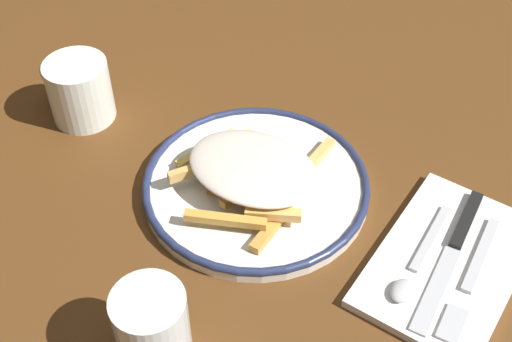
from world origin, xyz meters
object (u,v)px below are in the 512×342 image
Objects in this scene: fork at (471,277)px; fries_heap at (252,171)px; knife at (455,246)px; spoon at (414,269)px; napkin at (448,263)px; coffee_mug at (78,91)px; plate at (256,185)px; water_glass at (152,328)px.

fries_heap is at bearing 1.39° from fork.
fork is at bearing 133.19° from knife.
spoon is (0.06, 0.02, 0.00)m from fork.
fork is at bearing -178.61° from fries_heap.
fork is at bearing -158.05° from spoon.
fork is at bearing 156.77° from napkin.
spoon is (0.03, 0.05, 0.00)m from knife.
spoon is (-0.21, 0.02, -0.02)m from fries_heap.
fries_heap is 0.27m from coffee_mug.
knife is (-0.24, -0.04, -0.03)m from fries_heap.
plate is 2.48× the size of coffee_mug.
coffee_mug is at bearing -2.37° from spoon.
plate is 0.24m from knife.
fries_heap is at bearing 79.36° from plate.
coffee_mug is (0.48, -0.02, 0.03)m from spoon.
spoon is (0.03, 0.03, 0.01)m from napkin.
napkin is at bearing -128.65° from spoon.
fries_heap is 0.21m from spoon.
plate is 1.32× the size of fries_heap.
knife is at bearing -87.68° from napkin.
fork reaches higher than napkin.
coffee_mug is at bearing -0.77° from fries_heap.
spoon is (-0.21, 0.02, 0.00)m from plate.
water_glass is (0.18, 0.21, 0.03)m from spoon.
water_glass is at bearing 50.09° from napkin.
plate is 1.30× the size of knife.
spoon is 0.48m from coffee_mug.
fries_heap is 1.36× the size of spoon.
spoon is at bearing 177.63° from coffee_mug.
water_glass is (-0.03, 0.23, 0.01)m from fries_heap.
fork is at bearing -179.70° from coffee_mug.
water_glass is at bearing 52.23° from knife.
fork is at bearing -179.91° from plate.
water_glass reaches higher than napkin.
water_glass is (0.21, 0.27, 0.03)m from knife.
water_glass is at bearing 97.40° from fries_heap.
napkin is 0.33m from water_glass.
spoon is at bearing 63.22° from knife.
fries_heap reaches higher than napkin.
knife is at bearing -172.42° from plate.
knife is at bearing -176.18° from coffee_mug.
napkin is at bearing -176.96° from plate.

